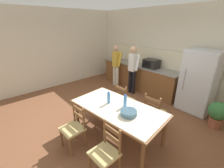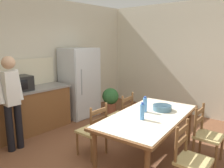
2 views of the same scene
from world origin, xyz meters
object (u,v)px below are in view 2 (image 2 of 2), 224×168
at_px(bottle_near_centre, 142,112).
at_px(microwave, 18,84).
at_px(chair_side_far_left, 93,131).
at_px(potted_plant, 110,98).
at_px(chair_side_near_left, 191,160).
at_px(refrigerator, 80,82).
at_px(serving_bowl, 162,107).
at_px(chair_side_near_right, 206,135).
at_px(person_at_counter, 11,99).
at_px(chair_side_far_right, 122,116).
at_px(dining_table, 149,119).
at_px(bottle_off_centre, 145,105).

bearing_deg(bottle_near_centre, microwave, 105.45).
distance_m(chair_side_far_left, potted_plant, 2.27).
distance_m(bottle_near_centre, chair_side_near_left, 0.93).
bearing_deg(chair_side_far_left, bottle_near_centre, 108.47).
distance_m(refrigerator, serving_bowl, 2.51).
height_order(microwave, chair_side_near_right, microwave).
height_order(bottle_near_centre, person_at_counter, person_at_counter).
bearing_deg(chair_side_far_right, microwave, -56.53).
distance_m(refrigerator, bottle_near_centre, 2.64).
height_order(dining_table, chair_side_near_left, chair_side_near_left).
relative_size(bottle_near_centre, person_at_counter, 0.16).
distance_m(chair_side_far_left, person_at_counter, 1.53).
relative_size(microwave, serving_bowl, 1.56).
relative_size(chair_side_near_left, potted_plant, 1.36).
distance_m(refrigerator, dining_table, 2.55).
bearing_deg(dining_table, microwave, 110.79).
bearing_deg(bottle_off_centre, chair_side_near_left, -114.17).
distance_m(serving_bowl, chair_side_near_right, 0.82).
height_order(refrigerator, bottle_near_centre, refrigerator).
xyz_separation_m(refrigerator, dining_table, (-0.65, -2.45, -0.19)).
xyz_separation_m(dining_table, bottle_off_centre, (0.09, 0.14, 0.20)).
relative_size(dining_table, chair_side_near_left, 2.30).
height_order(microwave, serving_bowl, microwave).
bearing_deg(chair_side_far_left, potted_plant, -147.76).
height_order(dining_table, bottle_off_centre, bottle_off_centre).
xyz_separation_m(serving_bowl, chair_side_far_right, (0.00, 0.88, -0.36)).
bearing_deg(person_at_counter, serving_bowl, -139.92).
height_order(refrigerator, microwave, refrigerator).
height_order(dining_table, chair_side_far_left, chair_side_far_left).
height_order(refrigerator, person_at_counter, refrigerator).
relative_size(dining_table, serving_bowl, 6.54).
distance_m(chair_side_far_right, person_at_counter, 2.07).
distance_m(dining_table, chair_side_near_right, 0.95).
bearing_deg(dining_table, chair_side_near_left, -112.84).
relative_size(dining_table, potted_plant, 3.14).
bearing_deg(refrigerator, chair_side_far_left, -124.73).
bearing_deg(chair_side_near_right, serving_bowl, 102.30).
relative_size(chair_side_near_left, chair_side_far_right, 1.00).
relative_size(bottle_near_centre, chair_side_far_right, 0.30).
bearing_deg(serving_bowl, chair_side_near_right, -75.67).
bearing_deg(microwave, bottle_near_centre, -74.55).
bearing_deg(person_at_counter, chair_side_near_right, -145.48).
distance_m(bottle_near_centre, chair_side_far_right, 1.15).
distance_m(serving_bowl, chair_side_far_right, 0.95).
bearing_deg(microwave, chair_side_near_right, -65.39).
xyz_separation_m(refrigerator, bottle_near_centre, (-0.89, -2.48, 0.00)).
xyz_separation_m(serving_bowl, chair_side_near_left, (-0.71, -0.81, -0.36)).
relative_size(chair_side_near_right, person_at_counter, 0.54).
height_order(bottle_near_centre, bottle_off_centre, same).
distance_m(chair_side_far_right, potted_plant, 1.54).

